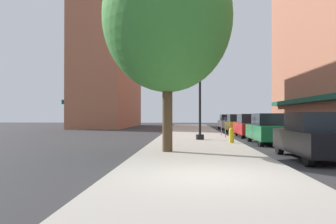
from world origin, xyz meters
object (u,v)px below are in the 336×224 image
Objects in this scene: tree_near at (167,18)px; car_green at (269,129)px; car_black at (315,137)px; car_red at (250,126)px; parking_meter_far at (225,125)px; car_yellow at (237,124)px; lamppost at (200,88)px; car_silver at (228,122)px; parking_meter_near at (222,124)px; fire_hydrant at (231,135)px.

tree_near reaches higher than car_green.
car_black is 1.00× the size of car_red.
car_yellow is (1.95, 8.03, -0.14)m from parking_meter_far.
car_black is 1.00× the size of car_green.
car_green is at bearing -88.71° from car_yellow.
car_silver is at bearing 77.94° from lamppost.
car_green is at bearing -91.10° from car_silver.
parking_meter_near is 0.30× the size of car_red.
tree_near is at bearing -103.06° from lamppost.
car_black is 25.29m from car_silver.
car_black is 18.17m from car_yellow.
tree_near is 1.93× the size of car_yellow.
lamppost is 5.50m from parking_meter_near.
fire_hydrant is 19.72m from car_silver.
car_green is 18.80m from car_silver.
car_green is (0.00, 6.48, 0.00)m from car_black.
tree_near reaches higher than car_black.
car_black is (1.95, -10.14, -0.14)m from parking_meter_far.
fire_hydrant is 0.60× the size of parking_meter_far.
tree_near is (-3.09, -4.34, 4.93)m from fire_hydrant.
car_yellow is (3.70, 10.19, -2.39)m from lamppost.
lamppost is at bearing -110.39° from parking_meter_near.
lamppost is 7.47× the size of fire_hydrant.
lamppost is at bearing 76.94° from tree_near.
lamppost is 3.86m from fire_hydrant.
tree_near is at bearing -125.44° from fire_hydrant.
lamppost reaches higher than car_silver.
tree_near is 1.93× the size of car_red.
car_silver is (0.00, 7.12, 0.00)m from car_yellow.
fire_hydrant is at bearing -98.46° from car_yellow.
lamppost is 17.86m from car_silver.
car_yellow is at bearing 70.05° from lamppost.
car_yellow is (0.00, 18.17, 0.00)m from car_black.
car_black and car_red have the same top height.
tree_near is (-3.29, -8.80, 4.50)m from parking_meter_far.
car_black and car_silver have the same top height.
parking_meter_near is at bearing 108.28° from car_green.
car_silver reaches higher than parking_meter_far.
fire_hydrant is 0.18× the size of car_green.
car_green is 5.61m from car_red.
car_black is (5.24, -1.34, -4.64)m from tree_near.
parking_meter_far is 0.30× the size of car_green.
car_red and car_yellow have the same top height.
parking_meter_near is 0.16× the size of tree_near.
tree_near reaches higher than fire_hydrant.
car_green is (1.95, -6.20, -0.14)m from parking_meter_near.
car_red is at bearing 48.06° from lamppost.
car_red is 1.00× the size of car_silver.
parking_meter_near is 2.04m from car_red.
car_red is at bearing -88.71° from car_yellow.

